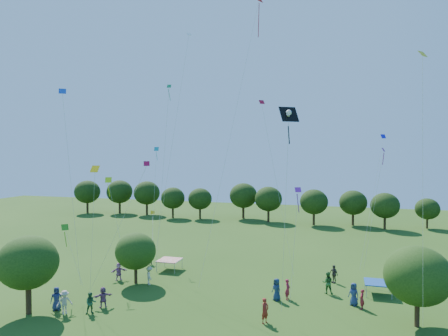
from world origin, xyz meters
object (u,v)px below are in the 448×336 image
pirate_kite (289,118)px  near_tree_east (418,276)px  near_tree_north (136,251)px  tent_red_stripe (169,260)px  near_tree_west (28,263)px  red_high_kite (249,47)px  tent_blue (378,283)px

pirate_kite → near_tree_east: bearing=25.1°
near_tree_north → tent_red_stripe: bearing=75.2°
near_tree_west → near_tree_north: (4.28, 8.63, -0.86)m
red_high_kite → near_tree_east: bearing=-22.4°
near_tree_east → red_high_kite: size_ratio=0.22×
pirate_kite → red_high_kite: bearing=116.6°
near_tree_north → pirate_kite: size_ratio=0.34×
near_tree_west → red_high_kite: bearing=37.6°
near_tree_east → tent_blue: (-2.04, 5.98, -2.55)m
tent_blue → pirate_kite: pirate_kite is taller
near_tree_west → near_tree_north: near_tree_west is taller
near_tree_north → near_tree_east: bearing=-7.0°
near_tree_west → pirate_kite: 21.98m
near_tree_east → pirate_kite: size_ratio=0.41×
near_tree_east → near_tree_north: bearing=173.0°
tent_blue → red_high_kite: 23.56m
near_tree_west → tent_blue: near_tree_west is taller
near_tree_west → tent_red_stripe: 14.81m
near_tree_north → red_high_kite: red_high_kite is taller
red_high_kite → near_tree_north: bearing=-166.0°
tent_red_stripe → tent_blue: (20.15, -1.71, 0.00)m
near_tree_north → red_high_kite: size_ratio=0.19×
tent_blue → red_high_kite: size_ratio=0.09×
red_high_kite → tent_blue: bearing=2.8°
tent_red_stripe → tent_blue: size_ratio=1.00×
tent_blue → red_high_kite: red_high_kite is taller
tent_red_stripe → pirate_kite: pirate_kite is taller
near_tree_west → tent_red_stripe: bearing=67.6°
near_tree_north → tent_blue: 21.73m
tent_red_stripe → red_high_kite: 22.69m
near_tree_north → tent_blue: near_tree_north is taller
near_tree_west → tent_red_stripe: near_tree_west is taller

